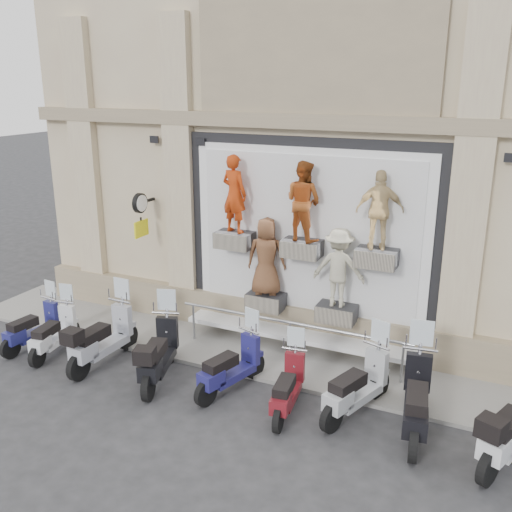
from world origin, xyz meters
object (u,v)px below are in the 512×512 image
Objects in this scene: scooter_g at (358,374)px; guard_rail at (290,342)px; clock_sign_bracket at (141,209)px; scooter_d at (158,342)px; scooter_a at (32,318)px; scooter_c at (102,327)px; scooter_h at (418,386)px; scooter_f at (288,377)px; scooter_b at (53,324)px; scooter_e at (231,355)px.

guard_rail is at bearing 162.80° from scooter_g.
clock_sign_bracket is 0.50× the size of scooter_d.
scooter_d is at bearing 4.90° from scooter_a.
scooter_h is at bearing 4.14° from scooter_c.
scooter_f is at bearing -69.50° from guard_rail.
clock_sign_bracket is (-3.90, 0.47, 2.34)m from guard_rail.
scooter_b is 4.14m from scooter_e.
scooter_h is at bearing -26.78° from guard_rail.
scooter_g is (6.49, 0.43, 0.10)m from scooter_b.
scooter_a is (-5.35, -1.69, 0.22)m from guard_rail.
scooter_b is 1.00× the size of scooter_f.
clock_sign_bracket reaches higher than scooter_a.
scooter_b is at bearing 174.09° from scooter_h.
scooter_a is 7.14m from scooter_g.
scooter_d is 1.47m from scooter_e.
scooter_d reaches higher than guard_rail.
guard_rail is at bearing 144.82° from scooter_h.
scooter_d is at bearing -9.11° from scooter_b.
scooter_c reaches higher than guard_rail.
guard_rail is 2.70m from scooter_d.
clock_sign_bracket is 0.52× the size of scooter_g.
scooter_g is at bearing 21.30° from scooter_e.
guard_rail is at bearing 23.32° from scooter_a.
guard_rail is 5.03m from scooter_b.
scooter_d reaches higher than scooter_g.
scooter_a is 0.87× the size of scooter_g.
clock_sign_bracket reaches higher than scooter_h.
scooter_g reaches higher than scooter_a.
scooter_f is at bearing -139.94° from scooter_g.
scooter_a is 6.00m from scooter_f.
scooter_d reaches higher than scooter_b.
scooter_e reaches higher than scooter_b.
scooter_c is at bearing 159.34° from scooter_d.
scooter_a is 0.99× the size of scooter_b.
guard_rail is at bearing 102.77° from scooter_f.
clock_sign_bracket is at bearing 60.81° from scooter_b.
scooter_a is at bearing -162.13° from scooter_e.
scooter_e is at bearing 7.72° from scooter_a.
scooter_h is (7.51, 0.33, 0.17)m from scooter_b.
scooter_g is (7.13, 0.39, 0.11)m from scooter_a.
scooter_f is (1.23, -0.21, -0.05)m from scooter_e.
scooter_d is at bearing 172.41° from scooter_f.
guard_rail is 2.95× the size of scooter_b.
scooter_b is at bearing -110.18° from clock_sign_bracket.
scooter_h reaches higher than scooter_e.
scooter_h reaches higher than scooter_a.
scooter_a is 0.64m from scooter_b.
scooter_b is (-0.81, -2.21, -2.11)m from clock_sign_bracket.
clock_sign_bracket is at bearing 155.92° from scooter_h.
clock_sign_bracket is 6.28m from scooter_g.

